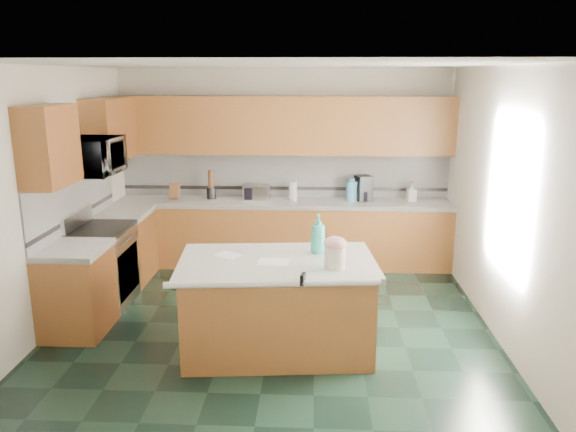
{
  "coord_description": "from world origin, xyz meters",
  "views": [
    {
      "loc": [
        0.44,
        -5.53,
        2.61
      ],
      "look_at": [
        0.15,
        0.35,
        1.12
      ],
      "focal_mm": 35.0,
      "sensor_mm": 36.0,
      "label": 1
    }
  ],
  "objects_px": {
    "knife_block": "(175,191)",
    "coffee_maker": "(363,188)",
    "treat_jar": "(335,257)",
    "toaster_oven": "(256,192)",
    "island_base": "(277,308)",
    "soap_bottle_island": "(318,234)",
    "island_top": "(277,263)"
  },
  "relations": [
    {
      "from": "coffee_maker",
      "to": "toaster_oven",
      "type": "bearing_deg",
      "value": 160.51
    },
    {
      "from": "treat_jar",
      "to": "soap_bottle_island",
      "type": "distance_m",
      "value": 0.47
    },
    {
      "from": "treat_jar",
      "to": "soap_bottle_island",
      "type": "bearing_deg",
      "value": 98.71
    },
    {
      "from": "island_base",
      "to": "toaster_oven",
      "type": "height_order",
      "value": "toaster_oven"
    },
    {
      "from": "island_base",
      "to": "soap_bottle_island",
      "type": "distance_m",
      "value": 0.82
    },
    {
      "from": "knife_block",
      "to": "coffee_maker",
      "type": "xyz_separation_m",
      "value": [
        2.63,
        0.03,
        0.06
      ]
    },
    {
      "from": "treat_jar",
      "to": "island_top",
      "type": "bearing_deg",
      "value": 149.32
    },
    {
      "from": "island_base",
      "to": "toaster_oven",
      "type": "xyz_separation_m",
      "value": [
        -0.46,
        2.59,
        0.59
      ]
    },
    {
      "from": "toaster_oven",
      "to": "treat_jar",
      "type": "bearing_deg",
      "value": -69.11
    },
    {
      "from": "treat_jar",
      "to": "toaster_oven",
      "type": "relative_size",
      "value": 0.56
    },
    {
      "from": "knife_block",
      "to": "toaster_oven",
      "type": "height_order",
      "value": "knife_block"
    },
    {
      "from": "soap_bottle_island",
      "to": "toaster_oven",
      "type": "relative_size",
      "value": 1.09
    },
    {
      "from": "island_top",
      "to": "toaster_oven",
      "type": "relative_size",
      "value": 5.17
    },
    {
      "from": "island_top",
      "to": "toaster_oven",
      "type": "distance_m",
      "value": 2.64
    },
    {
      "from": "soap_bottle_island",
      "to": "treat_jar",
      "type": "bearing_deg",
      "value": -70.96
    },
    {
      "from": "island_top",
      "to": "knife_block",
      "type": "bearing_deg",
      "value": 116.8
    },
    {
      "from": "island_base",
      "to": "toaster_oven",
      "type": "bearing_deg",
      "value": 95.07
    },
    {
      "from": "island_base",
      "to": "coffee_maker",
      "type": "distance_m",
      "value": 2.89
    },
    {
      "from": "treat_jar",
      "to": "soap_bottle_island",
      "type": "xyz_separation_m",
      "value": [
        -0.15,
        0.43,
        0.09
      ]
    },
    {
      "from": "knife_block",
      "to": "coffee_maker",
      "type": "distance_m",
      "value": 2.63
    },
    {
      "from": "soap_bottle_island",
      "to": "knife_block",
      "type": "distance_m",
      "value": 3.09
    },
    {
      "from": "soap_bottle_island",
      "to": "coffee_maker",
      "type": "xyz_separation_m",
      "value": [
        0.63,
        2.39,
        -0.02
      ]
    },
    {
      "from": "treat_jar",
      "to": "knife_block",
      "type": "height_order",
      "value": "knife_block"
    },
    {
      "from": "island_base",
      "to": "treat_jar",
      "type": "xyz_separation_m",
      "value": [
        0.53,
        -0.2,
        0.59
      ]
    },
    {
      "from": "island_base",
      "to": "toaster_oven",
      "type": "relative_size",
      "value": 4.89
    },
    {
      "from": "island_base",
      "to": "knife_block",
      "type": "height_order",
      "value": "knife_block"
    },
    {
      "from": "treat_jar",
      "to": "toaster_oven",
      "type": "xyz_separation_m",
      "value": [
        -1.0,
        2.79,
        0.0
      ]
    },
    {
      "from": "soap_bottle_island",
      "to": "knife_block",
      "type": "bearing_deg",
      "value": 130.4
    },
    {
      "from": "island_top",
      "to": "coffee_maker",
      "type": "relative_size",
      "value": 5.33
    },
    {
      "from": "coffee_maker",
      "to": "knife_block",
      "type": "bearing_deg",
      "value": 160.0
    },
    {
      "from": "island_top",
      "to": "knife_block",
      "type": "distance_m",
      "value": 3.06
    },
    {
      "from": "island_top",
      "to": "soap_bottle_island",
      "type": "distance_m",
      "value": 0.5
    }
  ]
}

